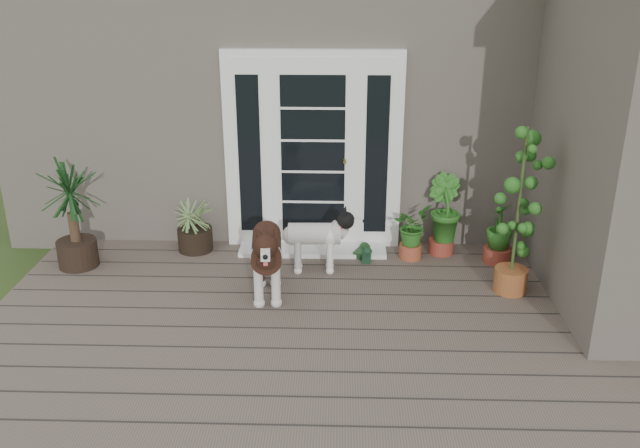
{
  "coord_description": "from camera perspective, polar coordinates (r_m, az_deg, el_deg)",
  "views": [
    {
      "loc": [
        0.09,
        -4.44,
        3.15
      ],
      "look_at": [
        -0.1,
        1.75,
        0.7
      ],
      "focal_mm": 38.16,
      "sensor_mm": 36.0,
      "label": 1
    }
  ],
  "objects": [
    {
      "name": "sapling",
      "position": [
        6.55,
        16.3,
        1.16
      ],
      "size": [
        0.57,
        0.57,
        1.69
      ],
      "primitive_type": null,
      "rotation": [
        0.0,
        0.0,
        0.17
      ],
      "color": "#1B5618",
      "rests_on": "deck"
    },
    {
      "name": "clog_right",
      "position": [
        7.39,
        3.5,
        -2.27
      ],
      "size": [
        0.25,
        0.33,
        0.09
      ],
      "primitive_type": null,
      "rotation": [
        0.0,
        0.0,
        -0.4
      ],
      "color": "#153616",
      "rests_on": "deck"
    },
    {
      "name": "spider_plant",
      "position": [
        7.52,
        -10.52,
        0.22
      ],
      "size": [
        0.83,
        0.83,
        0.67
      ],
      "primitive_type": null,
      "rotation": [
        0.0,
        0.0,
        -0.39
      ],
      "color": "#879E61",
      "rests_on": "deck"
    },
    {
      "name": "door_step",
      "position": [
        7.48,
        -0.61,
        -2.11
      ],
      "size": [
        1.6,
        0.4,
        0.05
      ],
      "primitive_type": "cube",
      "color": "white",
      "rests_on": "deck"
    },
    {
      "name": "herb_c",
      "position": [
        7.38,
        14.77,
        -1.24
      ],
      "size": [
        0.47,
        0.47,
        0.52
      ],
      "primitive_type": "imported",
      "rotation": [
        0.0,
        0.0,
        3.96
      ],
      "color": "#225D1A",
      "rests_on": "deck"
    },
    {
      "name": "deck",
      "position": [
        5.75,
        0.6,
        -10.96
      ],
      "size": [
        6.2,
        4.6,
        0.12
      ],
      "primitive_type": "cube",
      "color": "#6B5B4C",
      "rests_on": "ground"
    },
    {
      "name": "herb_a",
      "position": [
        7.3,
        7.65,
        -1.01
      ],
      "size": [
        0.54,
        0.54,
        0.5
      ],
      "primitive_type": "imported",
      "rotation": [
        0.0,
        0.0,
        1.03
      ],
      "color": "#185418",
      "rests_on": "deck"
    },
    {
      "name": "clog_left",
      "position": [
        7.29,
        3.94,
        -2.67
      ],
      "size": [
        0.15,
        0.29,
        0.08
      ],
      "primitive_type": null,
      "rotation": [
        0.0,
        0.0,
        -0.07
      ],
      "color": "#13311D",
      "rests_on": "deck"
    },
    {
      "name": "house_main",
      "position": [
        9.23,
        1.19,
        11.59
      ],
      "size": [
        7.4,
        4.0,
        3.1
      ],
      "primitive_type": "cube",
      "color": "#665E54",
      "rests_on": "ground"
    },
    {
      "name": "brindle_dog",
      "position": [
        6.39,
        -4.48,
        -3.08
      ],
      "size": [
        0.47,
        0.92,
        0.74
      ],
      "primitive_type": null,
      "rotation": [
        0.0,
        0.0,
        3.24
      ],
      "color": "#3E2116",
      "rests_on": "deck"
    },
    {
      "name": "door_unit",
      "position": [
        7.31,
        -0.58,
        6.07
      ],
      "size": [
        1.9,
        0.14,
        2.15
      ],
      "primitive_type": "cube",
      "color": "white",
      "rests_on": "deck"
    },
    {
      "name": "yucca",
      "position": [
        7.38,
        -20.05,
        0.67
      ],
      "size": [
        1.02,
        1.02,
        1.12
      ],
      "primitive_type": null,
      "rotation": [
        0.0,
        0.0,
        0.4
      ],
      "color": "black",
      "rests_on": "deck"
    },
    {
      "name": "herb_b",
      "position": [
        7.44,
        10.23,
        -0.07
      ],
      "size": [
        0.6,
        0.6,
        0.66
      ],
      "primitive_type": "imported",
      "rotation": [
        0.0,
        0.0,
        2.13
      ],
      "color": "#17531A",
      "rests_on": "deck"
    },
    {
      "name": "white_dog",
      "position": [
        6.92,
        -0.47,
        -1.67
      ],
      "size": [
        0.73,
        0.33,
        0.6
      ],
      "primitive_type": null,
      "rotation": [
        0.0,
        0.0,
        -1.54
      ],
      "color": "white",
      "rests_on": "deck"
    }
  ]
}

